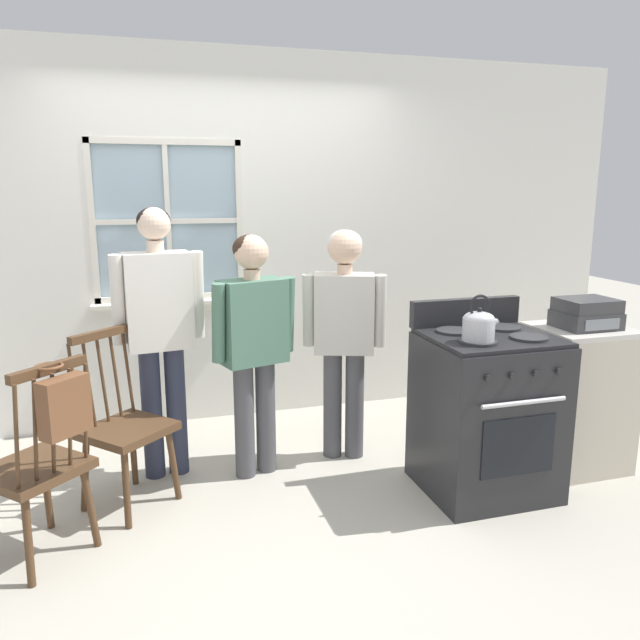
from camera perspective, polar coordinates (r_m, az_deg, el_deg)
ground_plane at (r=3.71m, az=-4.44°, el=-15.87°), size 16.00×16.00×0.00m
wall_back at (r=4.68m, az=-8.16°, el=7.12°), size 6.40×0.16×2.70m
chair_by_window at (r=3.27m, az=-24.47°, el=-12.36°), size 0.58×0.58×0.98m
chair_near_wall at (r=3.61m, az=-17.45°, el=-9.44°), size 0.58×0.58×0.98m
person_elderly_left at (r=3.77m, az=-14.48°, el=-0.01°), size 0.54×0.25×1.62m
person_teen_center at (r=3.71m, az=-6.13°, el=-1.24°), size 0.54×0.31×1.47m
person_adult_right at (r=3.93m, az=2.23°, el=-0.16°), size 0.53×0.32×1.48m
stove at (r=3.74m, az=14.93°, el=-8.10°), size 0.70×0.68×1.08m
kettle at (r=3.40m, az=14.32°, el=-0.41°), size 0.21×0.17×0.25m
potted_plant at (r=4.57m, az=-15.13°, el=2.71°), size 0.13×0.13×0.30m
handbag at (r=2.96m, az=-22.38°, el=-7.17°), size 0.25×0.25×0.31m
side_counter at (r=4.23m, az=22.39°, el=-6.55°), size 0.55×0.50×0.90m
stereo at (r=4.09m, az=23.17°, el=0.54°), size 0.34×0.29×0.18m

